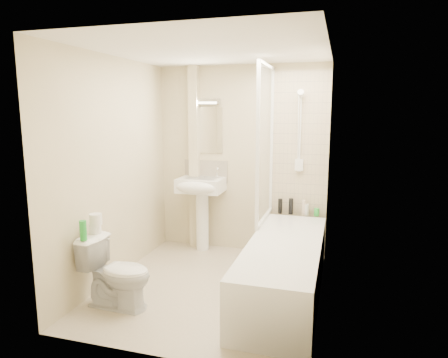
% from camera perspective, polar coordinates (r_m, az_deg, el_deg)
% --- Properties ---
extents(floor, '(2.50, 2.50, 0.00)m').
position_cam_1_polar(floor, '(4.34, -1.79, -15.20)').
color(floor, beige).
rests_on(floor, ground).
extents(wall_back, '(2.20, 0.02, 2.40)m').
position_cam_1_polar(wall_back, '(5.18, 2.45, 2.73)').
color(wall_back, beige).
rests_on(wall_back, ground).
extents(wall_left, '(0.02, 2.50, 2.40)m').
position_cam_1_polar(wall_left, '(4.45, -15.45, 1.24)').
color(wall_left, beige).
rests_on(wall_left, ground).
extents(wall_right, '(0.02, 2.50, 2.40)m').
position_cam_1_polar(wall_right, '(3.80, 14.10, -0.13)').
color(wall_right, beige).
rests_on(wall_right, ground).
extents(ceiling, '(2.20, 2.50, 0.02)m').
position_cam_1_polar(ceiling, '(3.98, -1.98, 17.95)').
color(ceiling, white).
rests_on(ceiling, wall_back).
extents(tile_back, '(0.70, 0.01, 1.75)m').
position_cam_1_polar(tile_back, '(5.02, 10.81, 4.93)').
color(tile_back, beige).
rests_on(tile_back, wall_back).
extents(tile_right, '(0.01, 2.10, 1.75)m').
position_cam_1_polar(tile_right, '(3.80, 14.08, 3.31)').
color(tile_right, beige).
rests_on(tile_right, wall_right).
extents(pipe_boxing, '(0.12, 0.12, 2.40)m').
position_cam_1_polar(pipe_boxing, '(5.31, -4.23, 2.88)').
color(pipe_boxing, beige).
rests_on(pipe_boxing, ground).
extents(splashback, '(0.60, 0.02, 0.30)m').
position_cam_1_polar(splashback, '(5.33, -2.60, 1.08)').
color(splashback, beige).
rests_on(splashback, wall_back).
extents(mirror, '(0.46, 0.01, 0.60)m').
position_cam_1_polar(mirror, '(5.27, -2.66, 7.00)').
color(mirror, white).
rests_on(mirror, wall_back).
extents(strip_light, '(0.42, 0.07, 0.07)m').
position_cam_1_polar(strip_light, '(5.24, -2.77, 11.03)').
color(strip_light, silver).
rests_on(strip_light, wall_back).
extents(bathtub, '(0.70, 2.10, 0.55)m').
position_cam_1_polar(bathtub, '(4.11, 8.59, -12.42)').
color(bathtub, white).
rests_on(bathtub, ground).
extents(shower_screen, '(0.04, 0.92, 1.80)m').
position_cam_1_polar(shower_screen, '(4.63, 5.95, 4.97)').
color(shower_screen, white).
rests_on(shower_screen, bathtub).
extents(shower_fixture, '(0.10, 0.16, 0.99)m').
position_cam_1_polar(shower_fixture, '(4.97, 10.78, 6.28)').
color(shower_fixture, white).
rests_on(shower_fixture, wall_back).
extents(pedestal_sink, '(0.57, 0.51, 1.11)m').
position_cam_1_polar(pedestal_sink, '(5.16, -3.40, -2.06)').
color(pedestal_sink, white).
rests_on(pedestal_sink, ground).
extents(bottle_black_a, '(0.05, 0.05, 0.19)m').
position_cam_1_polar(bottle_black_a, '(5.09, 8.03, -3.86)').
color(bottle_black_a, black).
rests_on(bottle_black_a, bathtub).
extents(bottle_black_b, '(0.06, 0.06, 0.20)m').
position_cam_1_polar(bottle_black_b, '(5.07, 9.54, -3.87)').
color(bottle_black_b, black).
rests_on(bottle_black_b, bathtub).
extents(bottle_cream, '(0.05, 0.05, 0.19)m').
position_cam_1_polar(bottle_cream, '(5.06, 11.35, -4.02)').
color(bottle_cream, beige).
rests_on(bottle_cream, bathtub).
extents(bottle_white_b, '(0.06, 0.06, 0.14)m').
position_cam_1_polar(bottle_white_b, '(5.06, 11.68, -4.30)').
color(bottle_white_b, silver).
rests_on(bottle_white_b, bathtub).
extents(bottle_green, '(0.06, 0.06, 0.09)m').
position_cam_1_polar(bottle_green, '(5.06, 13.09, -4.63)').
color(bottle_green, green).
rests_on(bottle_green, bathtub).
extents(toilet, '(0.43, 0.69, 0.67)m').
position_cam_1_polar(toilet, '(3.96, -15.01, -12.79)').
color(toilet, white).
rests_on(toilet, ground).
extents(toilet_roll_lower, '(0.11, 0.11, 0.10)m').
position_cam_1_polar(toilet_roll_lower, '(4.04, -17.93, -6.73)').
color(toilet_roll_lower, white).
rests_on(toilet_roll_lower, toilet).
extents(toilet_roll_upper, '(0.12, 0.12, 0.10)m').
position_cam_1_polar(toilet_roll_upper, '(3.97, -17.86, -5.49)').
color(toilet_roll_upper, white).
rests_on(toilet_roll_upper, toilet_roll_lower).
extents(green_bottle, '(0.06, 0.06, 0.18)m').
position_cam_1_polar(green_bottle, '(3.85, -19.48, -6.95)').
color(green_bottle, green).
rests_on(green_bottle, toilet).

